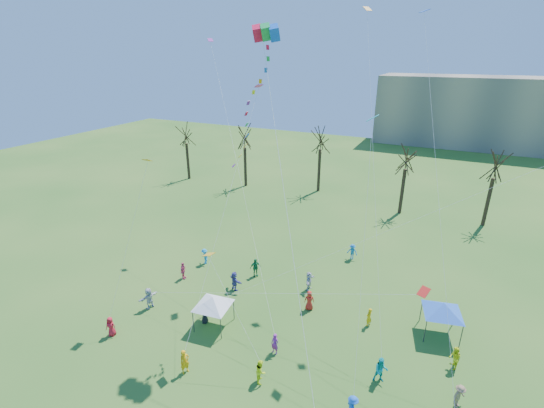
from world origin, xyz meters
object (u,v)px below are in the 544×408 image
at_px(distant_building, 524,114).
at_px(canopy_tent_white, 213,301).
at_px(big_box_kite, 255,112).
at_px(canopy_tent_blue, 443,308).

relative_size(distant_building, canopy_tent_white, 17.02).
distance_m(big_box_kite, canopy_tent_blue, 19.59).
bearing_deg(big_box_kite, distant_building, 70.81).
relative_size(big_box_kite, canopy_tent_white, 6.54).
relative_size(big_box_kite, canopy_tent_blue, 6.32).
height_order(big_box_kite, canopy_tent_blue, big_box_kite).
distance_m(big_box_kite, canopy_tent_white, 14.33).
relative_size(canopy_tent_white, canopy_tent_blue, 0.97).
xyz_separation_m(distant_building, canopy_tent_blue, (-12.02, -70.69, -5.13)).
bearing_deg(canopy_tent_white, canopy_tent_blue, 22.15).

